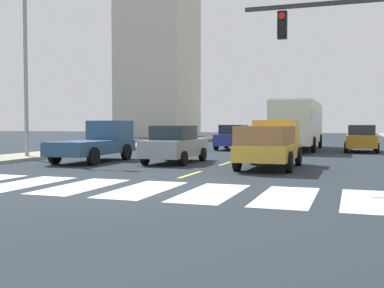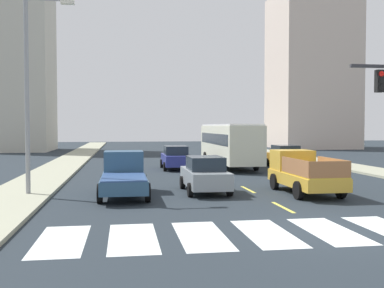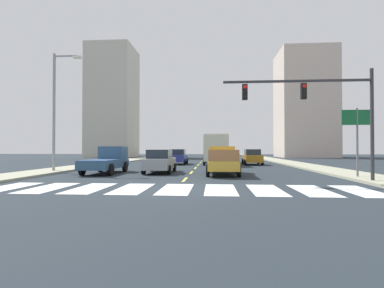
% 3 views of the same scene
% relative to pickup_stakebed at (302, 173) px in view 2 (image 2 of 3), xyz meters
% --- Properties ---
extents(ground_plane, '(160.00, 160.00, 0.00)m').
position_rel_pickup_stakebed_xyz_m(ground_plane, '(-2.28, -7.69, -0.94)').
color(ground_plane, '#232C33').
extents(sidewalk_right, '(3.01, 110.00, 0.15)m').
position_rel_pickup_stakebed_xyz_m(sidewalk_right, '(8.56, 10.31, -0.86)').
color(sidewalk_right, '#A1A188').
rests_on(sidewalk_right, ground).
extents(sidewalk_left, '(3.01, 110.00, 0.15)m').
position_rel_pickup_stakebed_xyz_m(sidewalk_left, '(-13.12, 10.31, -0.86)').
color(sidewalk_left, '#A1A188').
rests_on(sidewalk_left, ground).
extents(crosswalk_stripe_0, '(1.36, 3.61, 0.01)m').
position_rel_pickup_stakebed_xyz_m(crosswalk_stripe_0, '(-10.13, -7.69, -0.93)').
color(crosswalk_stripe_0, silver).
rests_on(crosswalk_stripe_0, ground).
extents(crosswalk_stripe_1, '(1.36, 3.61, 0.01)m').
position_rel_pickup_stakebed_xyz_m(crosswalk_stripe_1, '(-8.17, -7.69, -0.93)').
color(crosswalk_stripe_1, silver).
rests_on(crosswalk_stripe_1, ground).
extents(crosswalk_stripe_2, '(1.36, 3.61, 0.01)m').
position_rel_pickup_stakebed_xyz_m(crosswalk_stripe_2, '(-6.21, -7.69, -0.93)').
color(crosswalk_stripe_2, silver).
rests_on(crosswalk_stripe_2, ground).
extents(crosswalk_stripe_3, '(1.36, 3.61, 0.01)m').
position_rel_pickup_stakebed_xyz_m(crosswalk_stripe_3, '(-4.24, -7.69, -0.93)').
color(crosswalk_stripe_3, silver).
rests_on(crosswalk_stripe_3, ground).
extents(crosswalk_stripe_4, '(1.36, 3.61, 0.01)m').
position_rel_pickup_stakebed_xyz_m(crosswalk_stripe_4, '(-2.28, -7.69, -0.93)').
color(crosswalk_stripe_4, silver).
rests_on(crosswalk_stripe_4, ground).
extents(lane_dash_0, '(0.16, 2.40, 0.01)m').
position_rel_pickup_stakebed_xyz_m(lane_dash_0, '(-2.28, -3.69, -0.93)').
color(lane_dash_0, '#DBCD4B').
rests_on(lane_dash_0, ground).
extents(lane_dash_1, '(0.16, 2.40, 0.01)m').
position_rel_pickup_stakebed_xyz_m(lane_dash_1, '(-2.28, 1.31, -0.93)').
color(lane_dash_1, '#DBCD4B').
rests_on(lane_dash_1, ground).
extents(lane_dash_2, '(0.16, 2.40, 0.01)m').
position_rel_pickup_stakebed_xyz_m(lane_dash_2, '(-2.28, 6.31, -0.93)').
color(lane_dash_2, '#DBCD4B').
rests_on(lane_dash_2, ground).
extents(lane_dash_3, '(0.16, 2.40, 0.01)m').
position_rel_pickup_stakebed_xyz_m(lane_dash_3, '(-2.28, 11.31, -0.93)').
color(lane_dash_3, '#DBCD4B').
rests_on(lane_dash_3, ground).
extents(lane_dash_4, '(0.16, 2.40, 0.01)m').
position_rel_pickup_stakebed_xyz_m(lane_dash_4, '(-2.28, 16.31, -0.93)').
color(lane_dash_4, '#DBCD4B').
rests_on(lane_dash_4, ground).
extents(lane_dash_5, '(0.16, 2.40, 0.01)m').
position_rel_pickup_stakebed_xyz_m(lane_dash_5, '(-2.28, 21.31, -0.93)').
color(lane_dash_5, '#DBCD4B').
rests_on(lane_dash_5, ground).
extents(lane_dash_6, '(0.16, 2.40, 0.01)m').
position_rel_pickup_stakebed_xyz_m(lane_dash_6, '(-2.28, 26.31, -0.93)').
color(lane_dash_6, '#DBCD4B').
rests_on(lane_dash_6, ground).
extents(lane_dash_7, '(0.16, 2.40, 0.01)m').
position_rel_pickup_stakebed_xyz_m(lane_dash_7, '(-2.28, 31.31, -0.93)').
color(lane_dash_7, '#DBCD4B').
rests_on(lane_dash_7, ground).
extents(pickup_stakebed, '(2.18, 5.20, 1.96)m').
position_rel_pickup_stakebed_xyz_m(pickup_stakebed, '(0.00, 0.00, 0.00)').
color(pickup_stakebed, gold).
rests_on(pickup_stakebed, ground).
extents(pickup_dark, '(2.18, 5.20, 1.96)m').
position_rel_pickup_stakebed_xyz_m(pickup_dark, '(-8.41, 0.40, -0.02)').
color(pickup_dark, '#2C4F6F').
rests_on(pickup_dark, ground).
extents(city_bus, '(2.72, 10.80, 3.32)m').
position_rel_pickup_stakebed_xyz_m(city_bus, '(-0.36, 13.50, 1.02)').
color(city_bus, beige).
rests_on(city_bus, ground).
extents(sedan_far, '(2.02, 4.40, 1.72)m').
position_rel_pickup_stakebed_xyz_m(sedan_far, '(-4.65, 12.37, -0.08)').
color(sedan_far, navy).
rests_on(sedan_far, ground).
extents(sedan_near_right, '(2.02, 4.40, 1.72)m').
position_rel_pickup_stakebed_xyz_m(sedan_near_right, '(3.70, 12.34, -0.08)').
color(sedan_near_right, '#A86E19').
rests_on(sedan_near_right, ground).
extents(sedan_near_left, '(2.02, 4.40, 1.72)m').
position_rel_pickup_stakebed_xyz_m(sedan_near_left, '(-4.58, 0.72, -0.08)').
color(sedan_near_left, gray).
rests_on(sedan_near_left, ground).
extents(streetlight_left, '(2.20, 0.28, 9.00)m').
position_rel_pickup_stakebed_xyz_m(streetlight_left, '(-12.50, 0.56, 4.03)').
color(streetlight_left, gray).
rests_on(streetlight_left, ground).
extents(tower_tall_centre, '(10.79, 10.27, 22.09)m').
position_rel_pickup_stakebed_xyz_m(tower_tall_centre, '(18.41, 41.55, 10.11)').
color(tower_tall_centre, beige).
rests_on(tower_tall_centre, ground).
extents(block_mid_left, '(9.11, 9.56, 23.40)m').
position_rel_pickup_stakebed_xyz_m(block_mid_left, '(-22.10, 40.09, 10.76)').
color(block_mid_left, beige).
rests_on(block_mid_left, ground).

